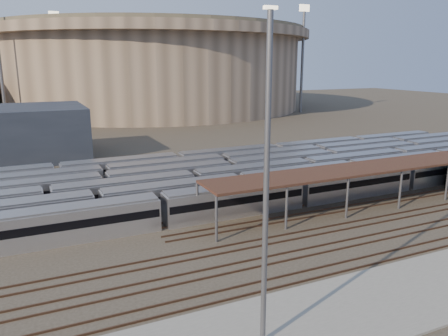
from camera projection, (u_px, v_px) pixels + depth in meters
name	position (u px, v px, depth m)	size (l,w,h in m)	color
ground	(288.00, 234.00, 48.01)	(420.00, 420.00, 0.00)	#383026
apron	(340.00, 313.00, 32.72)	(50.00, 9.00, 0.20)	gray
subway_trains	(225.00, 178.00, 64.32)	(123.56, 23.90, 3.60)	silver
inspection_shed	(410.00, 163.00, 59.30)	(60.30, 6.00, 5.30)	slate
empty_tracks	(315.00, 250.00, 43.58)	(170.00, 9.62, 0.18)	#4C3323
stadium	(153.00, 67.00, 177.85)	(124.00, 124.00, 32.50)	gray
floodlight_2	(302.00, 56.00, 159.83)	(4.00, 1.00, 38.40)	slate
floodlight_3	(57.00, 56.00, 180.30)	(4.00, 1.00, 38.40)	slate
yard_light_pole	(266.00, 188.00, 26.73)	(0.81, 0.36, 21.24)	slate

